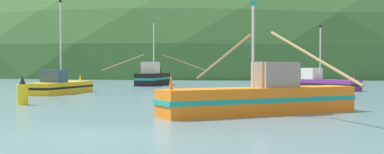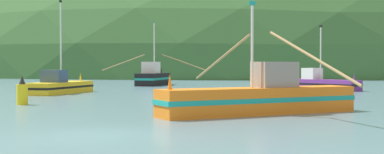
% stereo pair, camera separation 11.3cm
% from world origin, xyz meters
% --- Properties ---
extents(ground_plane, '(600.00, 600.00, 0.00)m').
position_xyz_m(ground_plane, '(0.00, 0.00, 0.00)').
color(ground_plane, slate).
extents(hill_mid_left, '(148.64, 118.91, 46.37)m').
position_xyz_m(hill_mid_left, '(-1.39, 227.45, 0.00)').
color(hill_mid_left, '#47703D').
rests_on(hill_mid_left, ground).
extents(hill_far_right, '(174.13, 139.31, 39.59)m').
position_xyz_m(hill_far_right, '(-44.46, 145.39, 0.00)').
color(hill_far_right, '#386633').
rests_on(hill_far_right, ground).
extents(hill_far_left, '(219.62, 175.69, 83.95)m').
position_xyz_m(hill_far_left, '(2.12, 149.75, 0.00)').
color(hill_far_left, '#386633').
rests_on(hill_far_left, ground).
extents(fishing_boat_black, '(12.55, 7.24, 7.36)m').
position_xyz_m(fishing_boat_black, '(-5.82, 41.93, 0.91)').
color(fishing_boat_black, black).
rests_on(fishing_boat_black, ground).
extents(fishing_boat_yellow, '(3.40, 7.71, 7.62)m').
position_xyz_m(fishing_boat_yellow, '(-10.31, 24.20, 0.61)').
color(fishing_boat_yellow, gold).
rests_on(fishing_boat_yellow, ground).
extents(fishing_boat_purple, '(6.25, 6.71, 6.04)m').
position_xyz_m(fishing_boat_purple, '(11.81, 32.70, 0.65)').
color(fishing_boat_purple, '#6B2D84').
rests_on(fishing_boat_purple, ground).
extents(fishing_boat_orange, '(9.54, 10.85, 5.29)m').
position_xyz_m(fishing_boat_orange, '(5.49, 8.01, 0.78)').
color(fishing_boat_orange, orange).
rests_on(fishing_boat_orange, ground).
extents(channel_buoy, '(0.64, 0.64, 1.69)m').
position_xyz_m(channel_buoy, '(-8.18, 12.32, 0.71)').
color(channel_buoy, yellow).
rests_on(channel_buoy, ground).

